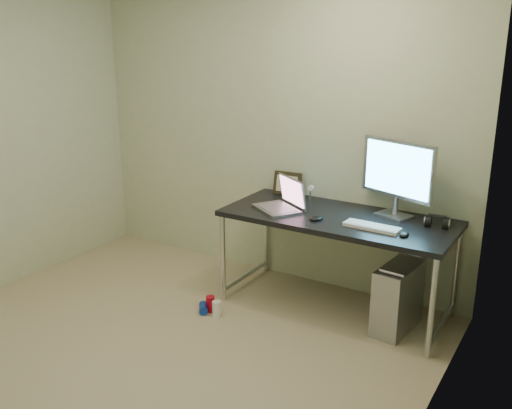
# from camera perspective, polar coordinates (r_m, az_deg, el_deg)

# --- Properties ---
(floor) EXTENTS (3.50, 3.50, 0.00)m
(floor) POSITION_cam_1_polar(r_m,az_deg,el_deg) (3.93, -11.93, -15.13)
(floor) COLOR tan
(floor) RESTS_ON ground
(wall_back) EXTENTS (3.50, 0.02, 2.50)m
(wall_back) POSITION_cam_1_polar(r_m,az_deg,el_deg) (4.81, 1.54, 7.27)
(wall_back) COLOR beige
(wall_back) RESTS_ON ground
(wall_right) EXTENTS (0.02, 3.50, 2.50)m
(wall_right) POSITION_cam_1_polar(r_m,az_deg,el_deg) (2.57, 16.02, -2.20)
(wall_right) COLOR beige
(wall_right) RESTS_ON ground
(desk) EXTENTS (1.71, 0.75, 0.75)m
(desk) POSITION_cam_1_polar(r_m,az_deg,el_deg) (4.29, 8.18, -2.07)
(desk) COLOR black
(desk) RESTS_ON ground
(tower_computer) EXTENTS (0.25, 0.49, 0.52)m
(tower_computer) POSITION_cam_1_polar(r_m,az_deg,el_deg) (4.23, 14.02, -9.00)
(tower_computer) COLOR #AFAEB4
(tower_computer) RESTS_ON ground
(cable_a) EXTENTS (0.01, 0.16, 0.69)m
(cable_a) POSITION_cam_1_polar(r_m,az_deg,el_deg) (4.53, 15.08, -5.18)
(cable_a) COLOR black
(cable_a) RESTS_ON ground
(cable_b) EXTENTS (0.02, 0.11, 0.71)m
(cable_b) POSITION_cam_1_polar(r_m,az_deg,el_deg) (4.50, 16.09, -5.70)
(cable_b) COLOR black
(cable_b) RESTS_ON ground
(can_red) EXTENTS (0.08, 0.08, 0.12)m
(can_red) POSITION_cam_1_polar(r_m,az_deg,el_deg) (4.44, -4.58, -9.88)
(can_red) COLOR #BB091B
(can_red) RESTS_ON ground
(can_white) EXTENTS (0.09, 0.09, 0.12)m
(can_white) POSITION_cam_1_polar(r_m,az_deg,el_deg) (4.37, -3.97, -10.36)
(can_white) COLOR white
(can_white) RESTS_ON ground
(can_blue) EXTENTS (0.13, 0.14, 0.07)m
(can_blue) POSITION_cam_1_polar(r_m,az_deg,el_deg) (4.44, -5.29, -10.29)
(can_blue) COLOR #1032A2
(can_blue) RESTS_ON ground
(laptop) EXTENTS (0.45, 0.43, 0.24)m
(laptop) POSITION_cam_1_polar(r_m,az_deg,el_deg) (4.36, 2.66, 0.25)
(laptop) COLOR #A3A4AA
(laptop) RESTS_ON desk
(monitor) EXTENTS (0.58, 0.25, 0.57)m
(monitor) POSITION_cam_1_polar(r_m,az_deg,el_deg) (4.24, 13.96, 3.12)
(monitor) COLOR #A3A4AA
(monitor) RESTS_ON desk
(keyboard) EXTENTS (0.39, 0.14, 0.02)m
(keyboard) POSITION_cam_1_polar(r_m,az_deg,el_deg) (4.03, 11.52, -2.20)
(keyboard) COLOR white
(keyboard) RESTS_ON desk
(mouse_right) EXTENTS (0.07, 0.10, 0.03)m
(mouse_right) POSITION_cam_1_polar(r_m,az_deg,el_deg) (3.94, 14.61, -2.83)
(mouse_right) COLOR black
(mouse_right) RESTS_ON desk
(mouse_left) EXTENTS (0.10, 0.13, 0.04)m
(mouse_left) POSITION_cam_1_polar(r_m,az_deg,el_deg) (4.15, 6.07, -1.27)
(mouse_left) COLOR black
(mouse_left) RESTS_ON desk
(headphones) EXTENTS (0.17, 0.10, 0.11)m
(headphones) POSITION_cam_1_polar(r_m,az_deg,el_deg) (4.18, 17.65, -1.74)
(headphones) COLOR black
(headphones) RESTS_ON desk
(picture_frame) EXTENTS (0.25, 0.09, 0.20)m
(picture_frame) POSITION_cam_1_polar(r_m,az_deg,el_deg) (4.74, 3.15, 2.11)
(picture_frame) COLOR black
(picture_frame) RESTS_ON desk
(webcam) EXTENTS (0.04, 0.03, 0.13)m
(webcam) POSITION_cam_1_polar(r_m,az_deg,el_deg) (4.59, 5.48, 1.51)
(webcam) COLOR silver
(webcam) RESTS_ON desk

